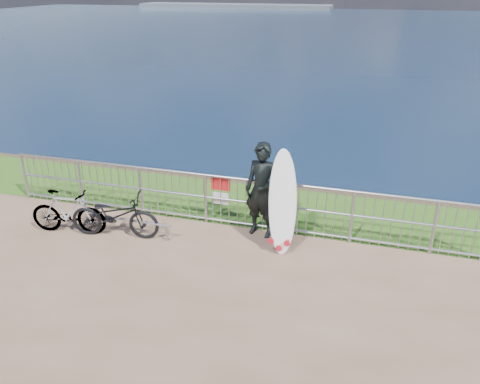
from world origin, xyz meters
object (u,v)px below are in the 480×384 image
(surfboard, at_px, (282,207))
(bicycle_far, at_px, (68,212))
(surfer, at_px, (262,190))
(bicycle_near, at_px, (115,215))

(surfboard, height_order, bicycle_far, surfboard)
(surfer, height_order, surfboard, surfboard)
(surfer, xyz_separation_m, surfboard, (0.51, -0.50, -0.05))
(bicycle_far, bearing_deg, surfer, -83.32)
(surfer, height_order, bicycle_far, surfer)
(surfboard, bearing_deg, surfer, 135.42)
(surfboard, bearing_deg, bicycle_far, -172.85)
(surfboard, height_order, bicycle_near, surfboard)
(surfer, bearing_deg, surfboard, -33.93)
(surfer, height_order, bicycle_near, surfer)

